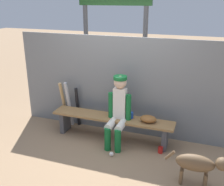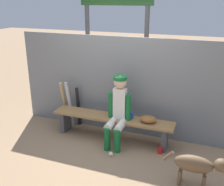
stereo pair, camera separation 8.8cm
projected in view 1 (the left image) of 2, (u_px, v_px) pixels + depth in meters
ground_plane at (112, 139)px, 4.93m from camera, size 30.00×30.00×0.00m
chainlink_fence at (119, 86)px, 4.95m from camera, size 4.01×0.03×1.82m
dugout_bench at (112, 122)px, 4.81m from camera, size 2.22×0.36×0.44m
player_seated at (118, 109)px, 4.57m from camera, size 0.41×0.55×1.22m
baseball_glove at (148, 119)px, 4.55m from camera, size 0.28×0.20×0.12m
bat_aluminum_black at (78, 107)px, 5.31m from camera, size 0.07×0.15×0.81m
bat_aluminum_silver at (69, 104)px, 5.26m from camera, size 0.10×0.23×0.94m
bat_wood_tan at (64, 103)px, 5.37m from camera, size 0.09×0.26×0.90m
baseball at (111, 154)px, 4.38m from camera, size 0.07×0.07×0.07m
cup_on_ground at (160, 150)px, 4.46m from camera, size 0.08×0.08×0.11m
cup_on_bench at (131, 115)px, 4.71m from camera, size 0.08×0.08×0.11m
scoreboard at (117, 5)px, 5.61m from camera, size 1.88×0.27×3.36m
dog at (199, 164)px, 3.61m from camera, size 0.84×0.20×0.49m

